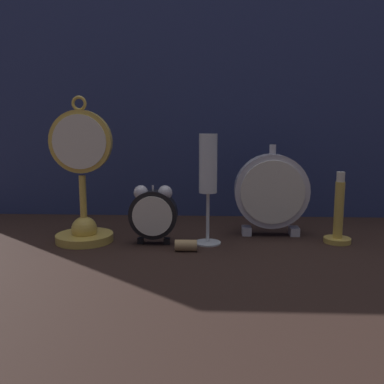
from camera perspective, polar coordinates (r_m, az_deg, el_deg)
The scene contains 8 objects.
ground_plane at distance 0.82m, azimuth -0.26°, elevation -8.02°, with size 4.00×4.00×0.00m, color black.
fabric_backdrop_drape at distance 1.11m, azimuth 0.59°, elevation 15.02°, with size 1.34×0.01×0.71m, color navy.
pocket_watch_on_stand at distance 0.90m, azimuth -14.38°, elevation 0.14°, with size 0.13×0.12×0.30m.
alarm_clock_twin_bell at distance 0.86m, azimuth -5.20°, elevation -2.64°, with size 0.10×0.03×0.12m.
mantel_clock_silver at distance 0.94m, azimuth 10.55°, elevation 0.03°, with size 0.16×0.04×0.20m.
champagne_flute at distance 0.85m, azimuth 2.15°, elevation 2.53°, with size 0.05×0.05×0.22m.
brass_candlestick at distance 0.92m, azimuth 18.93°, elevation -3.48°, with size 0.05×0.05×0.15m.
wine_cork at distance 0.83m, azimuth -0.81°, elevation -7.13°, with size 0.02×0.02×0.04m, color tan.
Camera 1 is at (0.04, -0.78, 0.24)m, focal length 40.00 mm.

